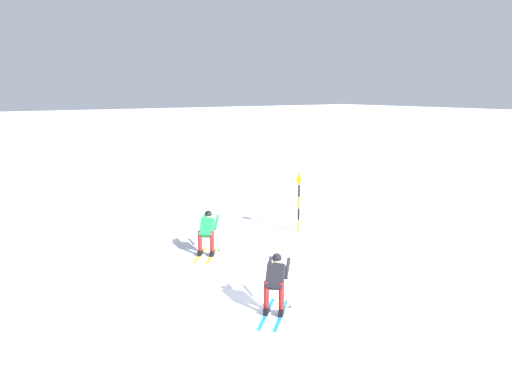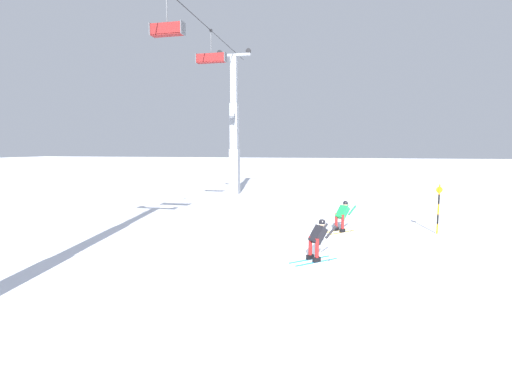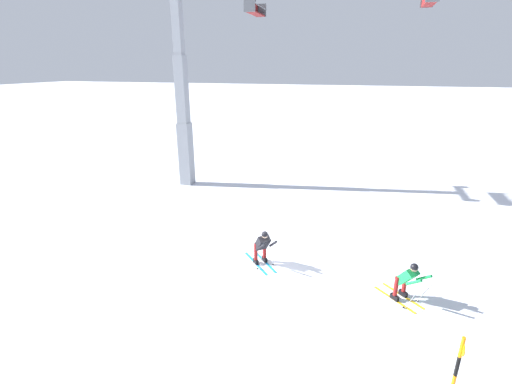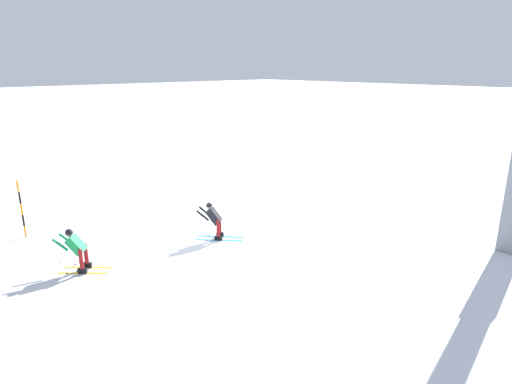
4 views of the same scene
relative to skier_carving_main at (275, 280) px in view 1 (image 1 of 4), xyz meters
name	(u,v)px [view 1 (image 1 of 4)]	position (x,y,z in m)	size (l,w,h in m)	color
ground_plane	(274,298)	(0.68, -0.48, -0.82)	(260.00, 260.00, 0.00)	white
skier_carving_main	(275,280)	(0.00, 0.00, 0.00)	(1.59, 1.67, 1.57)	#198CCC
trail_marker_pole	(299,200)	(5.22, -5.03, 0.39)	(0.07, 0.28, 2.25)	orange
skier_distant_uphill	(207,230)	(4.82, -0.84, 0.00)	(1.61, 1.57, 1.57)	yellow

